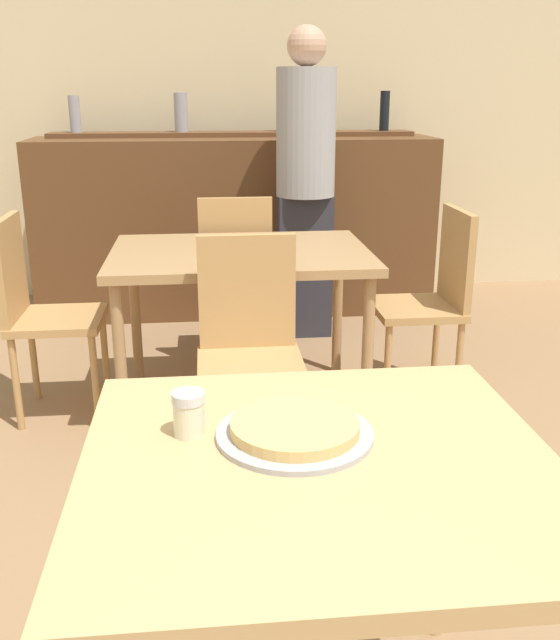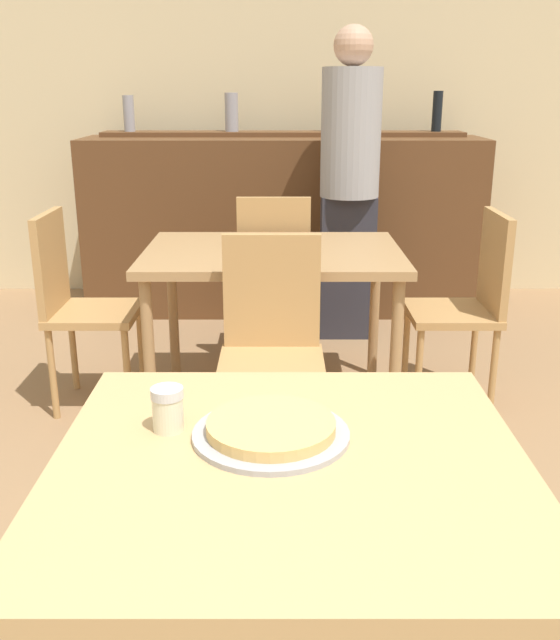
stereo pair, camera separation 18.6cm
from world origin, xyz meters
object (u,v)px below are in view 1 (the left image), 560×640
object	(u,v)px
chair_far_side_left	(38,304)
chair_far_side_right	(433,292)
person_standing	(305,175)
chair_far_side_back	(235,268)
chair_far_side_front	(249,340)
pizza_tray	(295,429)
cheese_shaker	(189,413)

from	to	relation	value
chair_far_side_left	chair_far_side_right	bearing A→B (deg)	-90.00
person_standing	chair_far_side_right	bearing A→B (deg)	-64.27
chair_far_side_back	chair_far_side_left	size ratio (longest dim) A/B	1.00
chair_far_side_front	chair_far_side_back	bearing A→B (deg)	90.00
chair_far_side_front	chair_far_side_left	distance (m)	1.08
chair_far_side_right	pizza_tray	world-z (taller)	chair_far_side_right
chair_far_side_left	chair_far_side_back	bearing A→B (deg)	-57.56
chair_far_side_back	person_standing	distance (m)	0.74
chair_far_side_front	chair_far_side_left	size ratio (longest dim) A/B	1.00
chair_far_side_right	chair_far_side_back	bearing A→B (deg)	-122.44
chair_far_side_right	cheese_shaker	xyz separation A→B (m)	(-1.11, -1.83, 0.29)
chair_far_side_front	chair_far_side_right	world-z (taller)	same
chair_far_side_back	pizza_tray	bearing A→B (deg)	90.33
chair_far_side_back	cheese_shaker	bearing A→B (deg)	85.28
pizza_tray	person_standing	distance (m)	2.89
pizza_tray	cheese_shaker	distance (m)	0.22
chair_far_side_right	person_standing	distance (m)	1.19
cheese_shaker	person_standing	bearing A→B (deg)	77.35
chair_far_side_right	chair_far_side_front	bearing A→B (deg)	-57.56
chair_far_side_back	chair_far_side_right	size ratio (longest dim) A/B	1.00
chair_far_side_back	pizza_tray	distance (m)	2.46
chair_far_side_front	person_standing	xyz separation A→B (m)	(0.43, 1.58, 0.44)
pizza_tray	cheese_shaker	xyz separation A→B (m)	(-0.21, 0.03, 0.03)
chair_far_side_front	cheese_shaker	size ratio (longest dim) A/B	9.82
cheese_shaker	chair_far_side_right	bearing A→B (deg)	58.68
cheese_shaker	chair_far_side_back	bearing A→B (deg)	85.28
pizza_tray	chair_far_side_right	bearing A→B (deg)	64.20
cheese_shaker	person_standing	world-z (taller)	person_standing
chair_far_side_back	chair_far_side_left	xyz separation A→B (m)	(-0.91, -0.58, 0.00)
chair_far_side_back	cheese_shaker	world-z (taller)	chair_far_side_back
chair_far_side_front	person_standing	distance (m)	1.69
person_standing	chair_far_side_front	bearing A→B (deg)	-105.43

